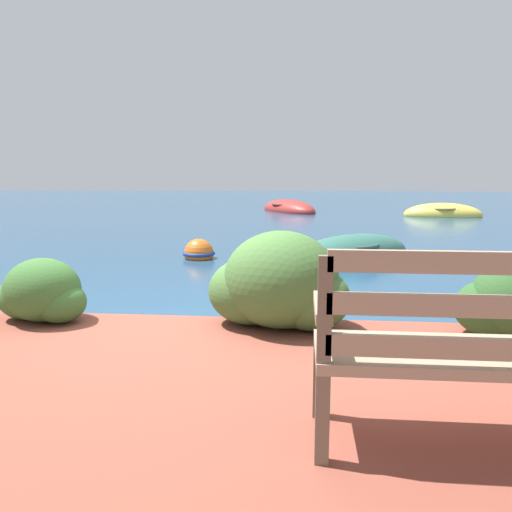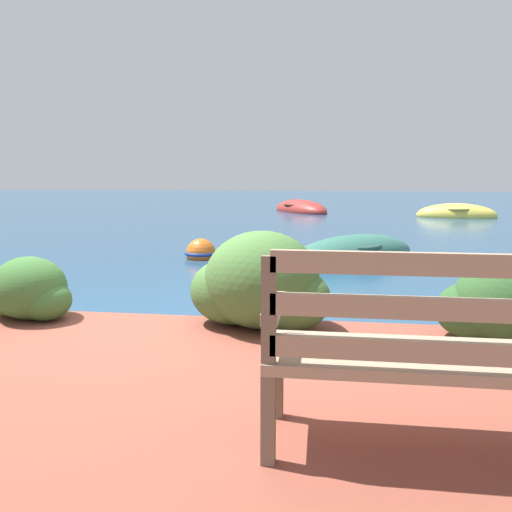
{
  "view_description": "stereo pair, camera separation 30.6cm",
  "coord_description": "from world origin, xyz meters",
  "px_view_note": "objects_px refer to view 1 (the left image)",
  "views": [
    {
      "loc": [
        1.01,
        -4.14,
        1.44
      ],
      "look_at": [
        0.29,
        3.59,
        0.16
      ],
      "focal_mm": 35.0,
      "sensor_mm": 36.0,
      "label": 1
    },
    {
      "loc": [
        1.31,
        -4.11,
        1.44
      ],
      "look_at": [
        0.29,
        3.59,
        0.16
      ],
      "focal_mm": 35.0,
      "sensor_mm": 36.0,
      "label": 2
    }
  ],
  "objects_px": {
    "rowboat_nearest": "(351,256)",
    "rowboat_mid": "(443,215)",
    "park_bench": "(482,347)",
    "mooring_buoy": "(199,253)",
    "rowboat_far": "(289,210)"
  },
  "relations": [
    {
      "from": "park_bench",
      "to": "rowboat_mid",
      "type": "bearing_deg",
      "value": 80.17
    },
    {
      "from": "park_bench",
      "to": "mooring_buoy",
      "type": "distance_m",
      "value": 6.76
    },
    {
      "from": "mooring_buoy",
      "to": "rowboat_mid",
      "type": "bearing_deg",
      "value": 54.65
    },
    {
      "from": "rowboat_far",
      "to": "rowboat_nearest",
      "type": "bearing_deg",
      "value": -24.56
    },
    {
      "from": "park_bench",
      "to": "rowboat_far",
      "type": "height_order",
      "value": "park_bench"
    },
    {
      "from": "rowboat_nearest",
      "to": "rowboat_far",
      "type": "distance_m",
      "value": 11.13
    },
    {
      "from": "rowboat_nearest",
      "to": "mooring_buoy",
      "type": "distance_m",
      "value": 2.6
    },
    {
      "from": "rowboat_nearest",
      "to": "rowboat_mid",
      "type": "bearing_deg",
      "value": -156.94
    },
    {
      "from": "rowboat_mid",
      "to": "rowboat_nearest",
      "type": "bearing_deg",
      "value": -107.3
    },
    {
      "from": "park_bench",
      "to": "rowboat_nearest",
      "type": "xyz_separation_m",
      "value": [
        0.04,
        6.32,
        -0.64
      ]
    },
    {
      "from": "park_bench",
      "to": "mooring_buoy",
      "type": "height_order",
      "value": "park_bench"
    },
    {
      "from": "mooring_buoy",
      "to": "rowboat_far",
      "type": "bearing_deg",
      "value": 83.68
    },
    {
      "from": "rowboat_far",
      "to": "mooring_buoy",
      "type": "bearing_deg",
      "value": -37.92
    },
    {
      "from": "rowboat_nearest",
      "to": "mooring_buoy",
      "type": "relative_size",
      "value": 4.79
    },
    {
      "from": "park_bench",
      "to": "rowboat_far",
      "type": "distance_m",
      "value": 17.43
    }
  ]
}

